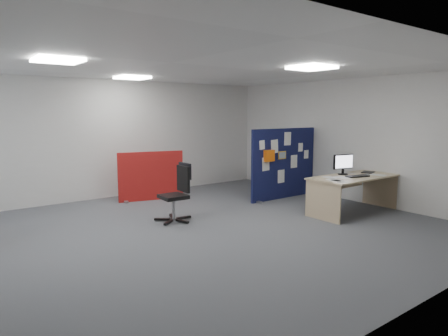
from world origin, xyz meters
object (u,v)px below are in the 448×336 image
monitor_main (343,163)px  red_divider (151,177)px  navy_divider (283,163)px  office_chair (178,189)px  main_desk (352,184)px

monitor_main → red_divider: (-2.62, 3.18, -0.42)m
monitor_main → navy_divider: bearing=106.5°
navy_divider → red_divider: bearing=147.1°
monitor_main → office_chair: bearing=169.4°
red_divider → office_chair: 1.90m
navy_divider → red_divider: navy_divider is taller
main_desk → office_chair: size_ratio=1.86×
main_desk → office_chair: 3.40m
main_desk → red_divider: 4.29m
red_divider → office_chair: bearing=-87.5°
red_divider → main_desk: bearing=-37.5°
main_desk → monitor_main: monitor_main is taller
navy_divider → office_chair: 2.93m
navy_divider → red_divider: (-2.52, 1.63, -0.27)m
navy_divider → office_chair: navy_divider is taller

